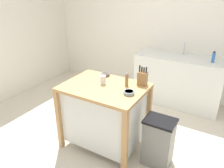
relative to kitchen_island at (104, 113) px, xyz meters
The scene contains 13 objects.
ground_plane 0.52m from the kitchen_island, ahead, with size 5.98×5.98×0.00m, color beige.
wall_back 2.19m from the kitchen_island, 86.39° to the left, with size 4.98×0.10×2.60m, color silver.
wall_left 2.60m from the kitchen_island, 162.92° to the left, with size 0.10×2.62×2.60m, color silver.
kitchen_island is the anchor object (origin of this frame).
knife_block 0.69m from the kitchen_island, 35.23° to the left, with size 0.11×0.09×0.25m.
bowl_ceramic_small 0.56m from the kitchen_island, ahead, with size 0.13×0.13×0.04m.
bowl_ceramic_wide 0.54m from the kitchen_island, 118.47° to the left, with size 0.12×0.12×0.04m.
drinking_cup 0.45m from the kitchen_island, 131.70° to the left, with size 0.07×0.07×0.11m.
pepper_grinder 0.55m from the kitchen_island, 32.38° to the left, with size 0.04×0.04×0.18m.
trash_bin 0.78m from the kitchen_island, ahead, with size 0.36×0.28×0.63m.
sink_counter 1.77m from the kitchen_island, 72.62° to the left, with size 1.51×0.60×0.90m.
sink_faucet 1.97m from the kitchen_island, 73.89° to the left, with size 0.02×0.02×0.22m.
bottle_spray_cleaner 2.00m from the kitchen_island, 57.57° to the left, with size 0.05×0.05×0.19m.
Camera 1 is at (1.24, -2.17, 2.08)m, focal length 35.99 mm.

